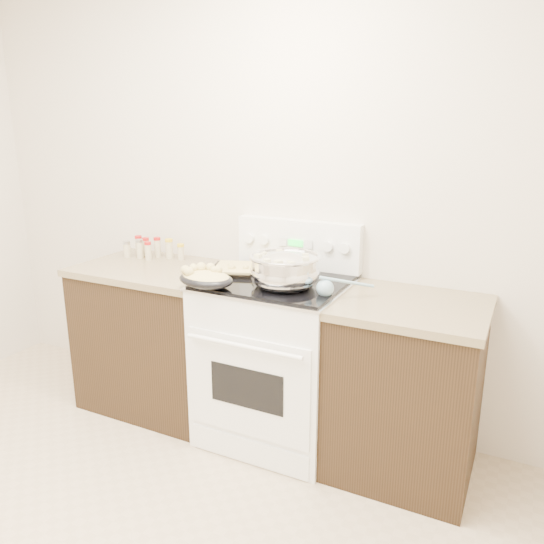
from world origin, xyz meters
The scene contains 9 objects.
counter_left centered at (-0.48, 1.43, 0.46)m, with size 0.93×0.67×0.92m.
counter_right centered at (1.08, 1.43, 0.46)m, with size 0.73×0.67×0.92m.
kitchen_range centered at (0.35, 1.42, 0.49)m, with size 0.78×0.73×1.22m.
mixing_bowl centered at (0.44, 1.33, 1.03)m, with size 0.46×0.46×0.22m.
roasting_pan centered at (0.08, 1.14, 0.99)m, with size 0.34×0.25×0.12m.
baking_sheet centered at (0.15, 1.49, 0.96)m, with size 0.51×0.43×0.06m.
wooden_spoon centered at (0.40, 1.40, 0.95)m, with size 0.06×0.26×0.04m.
blue_ladle centered at (0.69, 1.30, 0.98)m, with size 0.25×0.20×0.11m.
spice_jars centered at (-0.64, 1.60, 0.98)m, with size 0.40×0.15×0.13m.
Camera 1 is at (1.56, -1.06, 1.76)m, focal length 35.00 mm.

